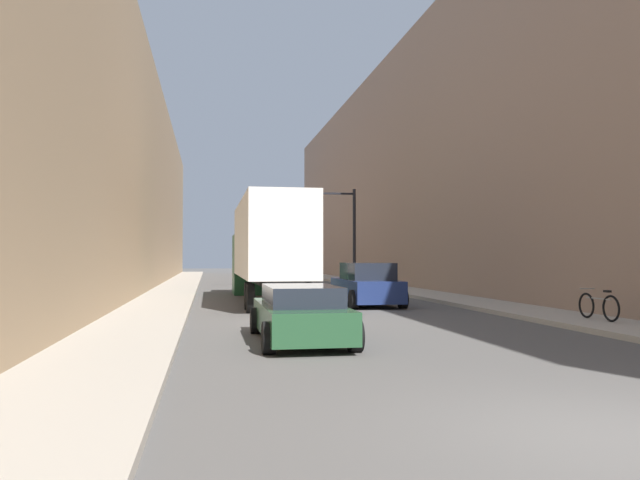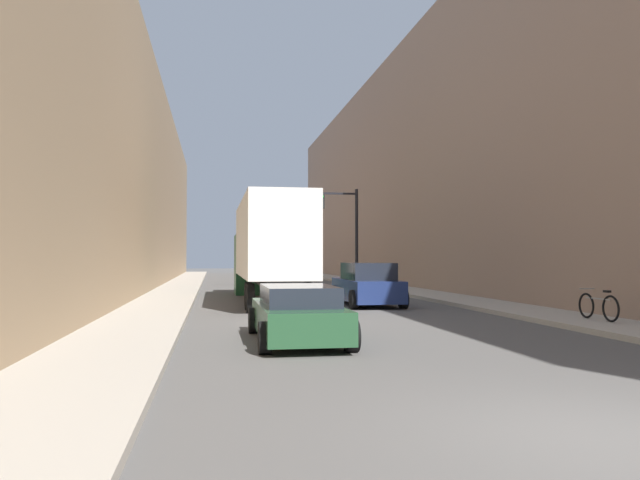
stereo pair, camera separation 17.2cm
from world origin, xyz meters
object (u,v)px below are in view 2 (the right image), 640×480
(semi_truck, at_px, (268,247))
(traffic_signal_gantry, at_px, (331,218))
(suv_car, at_px, (367,285))
(sedan_car, at_px, (297,314))
(parked_bicycle, at_px, (598,306))

(semi_truck, xyz_separation_m, traffic_signal_gantry, (4.97, 11.60, 2.00))
(semi_truck, xyz_separation_m, suv_car, (3.63, -2.94, -1.53))
(semi_truck, distance_m, traffic_signal_gantry, 12.78)
(suv_car, relative_size, traffic_signal_gantry, 0.72)
(suv_car, bearing_deg, semi_truck, 140.94)
(suv_car, xyz_separation_m, traffic_signal_gantry, (1.35, 14.55, 3.53))
(sedan_car, xyz_separation_m, suv_car, (4.07, 9.97, 0.17))
(sedan_car, xyz_separation_m, traffic_signal_gantry, (5.42, 24.51, 3.70))
(traffic_signal_gantry, height_order, parked_bicycle, traffic_signal_gantry)
(semi_truck, xyz_separation_m, sedan_car, (-0.45, -12.91, -1.70))
(parked_bicycle, bearing_deg, traffic_signal_gantry, 97.95)
(suv_car, relative_size, parked_bicycle, 2.67)
(semi_truck, relative_size, parked_bicycle, 7.50)
(sedan_car, distance_m, traffic_signal_gantry, 25.38)
(semi_truck, height_order, suv_car, semi_truck)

